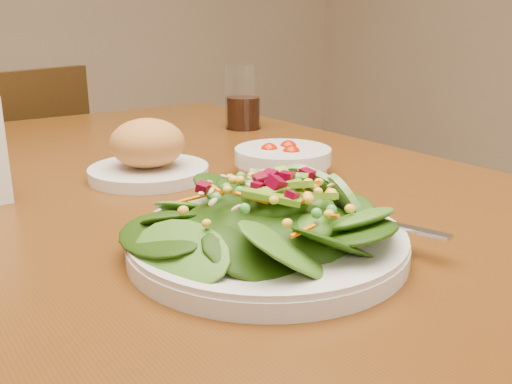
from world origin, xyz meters
TOP-DOWN VIEW (x-y plane):
  - dining_table at (0.00, 0.00)m, footprint 0.90×1.40m
  - chair_far at (-0.05, 0.91)m, footprint 0.51×0.51m
  - salad_plate at (-0.03, -0.27)m, footprint 0.29×0.28m
  - bread_plate at (-0.02, 0.07)m, footprint 0.18×0.18m
  - tomato_bowl at (0.16, -0.03)m, footprint 0.15×0.15m
  - drinking_glass at (0.32, 0.32)m, footprint 0.08×0.08m

SIDE VIEW (x-z plane):
  - chair_far at x=-0.05m, z-range 0.03..0.88m
  - dining_table at x=0.00m, z-range 0.27..1.02m
  - tomato_bowl at x=0.16m, z-range 0.75..0.80m
  - salad_plate at x=-0.03m, z-range 0.74..0.82m
  - bread_plate at x=-0.02m, z-range 0.74..0.83m
  - drinking_glass at x=0.32m, z-range 0.74..0.88m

